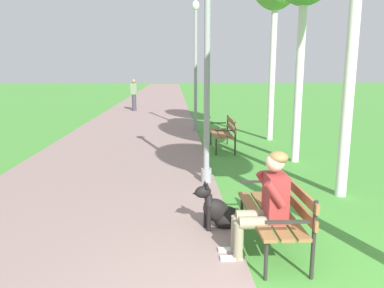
{
  "coord_description": "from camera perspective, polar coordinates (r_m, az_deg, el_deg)",
  "views": [
    {
      "loc": [
        -0.93,
        -2.66,
        2.12
      ],
      "look_at": [
        -0.63,
        3.5,
        0.9
      ],
      "focal_mm": 35.11,
      "sensor_mm": 36.0,
      "label": 1
    }
  ],
  "objects": [
    {
      "name": "paved_path",
      "position": [
        26.78,
        -5.69,
        6.66
      ],
      "size": [
        4.29,
        60.0,
        0.04
      ],
      "primitive_type": "cube",
      "color": "gray",
      "rests_on": "ground"
    },
    {
      "name": "dog_black",
      "position": [
        5.1,
        4.23,
        -10.24
      ],
      "size": [
        0.82,
        0.38,
        0.71
      ],
      "color": "black",
      "rests_on": "ground"
    },
    {
      "name": "pedestrian_distant",
      "position": [
        19.67,
        -8.81,
        7.35
      ],
      "size": [
        0.32,
        0.22,
        1.65
      ],
      "color": "#383842",
      "rests_on": "ground"
    },
    {
      "name": "lamp_post_mid",
      "position": [
        12.98,
        0.54,
        11.79
      ],
      "size": [
        0.24,
        0.24,
        4.36
      ],
      "color": "gray",
      "rests_on": "ground"
    },
    {
      "name": "lamp_post_near",
      "position": [
        6.84,
        2.29,
        10.27
      ],
      "size": [
        0.24,
        0.24,
        3.88
      ],
      "color": "gray",
      "rests_on": "ground"
    },
    {
      "name": "person_seated_on_near_bench",
      "position": [
        4.31,
        11.11,
        -8.54
      ],
      "size": [
        0.74,
        0.49,
        1.25
      ],
      "color": "gray",
      "rests_on": "ground"
    },
    {
      "name": "park_bench_near",
      "position": [
        4.62,
        12.9,
        -9.46
      ],
      "size": [
        0.55,
        1.5,
        0.85
      ],
      "color": "olive",
      "rests_on": "ground"
    },
    {
      "name": "park_bench_mid",
      "position": [
        10.1,
        4.96,
        2.0
      ],
      "size": [
        0.55,
        1.5,
        0.85
      ],
      "color": "olive",
      "rests_on": "ground"
    }
  ]
}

